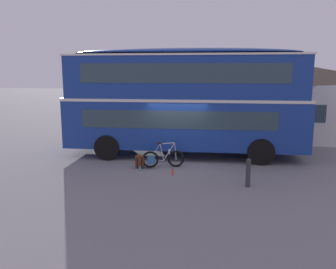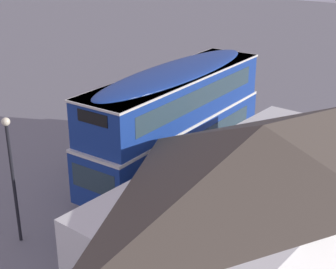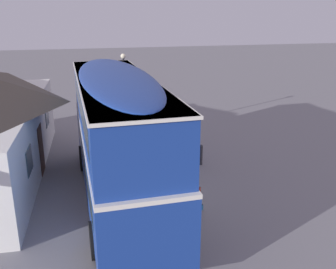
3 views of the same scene
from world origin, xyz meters
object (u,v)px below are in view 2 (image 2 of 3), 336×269
(touring_bicycle, at_px, (148,148))
(backpack_on_ground, at_px, (156,143))
(double_decker_bus, at_px, (176,116))
(water_bottle_red_squeeze, at_px, (126,152))
(kerb_bollard, at_px, (71,158))
(water_bottle_blue_sports, at_px, (148,145))
(street_lamp, at_px, (12,167))

(touring_bicycle, height_order, backpack_on_ground, touring_bicycle)
(double_decker_bus, bearing_deg, water_bottle_red_squeeze, -92.40)
(backpack_on_ground, relative_size, kerb_bollard, 0.56)
(double_decker_bus, xyz_separation_m, touring_bicycle, (-0.69, -2.12, -2.27))
(water_bottle_blue_sports, bearing_deg, kerb_bollard, -17.72)
(street_lamp, xyz_separation_m, kerb_bollard, (-5.06, -2.76, -2.33))
(street_lamp, bearing_deg, double_decker_bus, 170.80)
(touring_bicycle, xyz_separation_m, water_bottle_blue_sports, (-0.76, -0.60, -0.27))
(touring_bicycle, relative_size, water_bottle_red_squeeze, 7.02)
(water_bottle_red_squeeze, relative_size, street_lamp, 0.05)
(touring_bicycle, bearing_deg, backpack_on_ground, -167.88)
(touring_bicycle, bearing_deg, water_bottle_red_squeeze, -59.42)
(double_decker_bus, xyz_separation_m, water_bottle_red_squeeze, (-0.13, -3.07, -2.53))
(double_decker_bus, distance_m, touring_bicycle, 3.18)
(touring_bicycle, bearing_deg, double_decker_bus, 72.05)
(water_bottle_red_squeeze, distance_m, kerb_bollard, 2.85)
(touring_bicycle, distance_m, backpack_on_ground, 0.88)
(water_bottle_red_squeeze, distance_m, street_lamp, 8.39)
(water_bottle_red_squeeze, bearing_deg, street_lamp, 13.40)
(water_bottle_red_squeeze, height_order, water_bottle_blue_sports, water_bottle_red_squeeze)
(touring_bicycle, bearing_deg, water_bottle_blue_sports, -141.77)
(backpack_on_ground, height_order, water_bottle_blue_sports, backpack_on_ground)
(water_bottle_blue_sports, relative_size, street_lamp, 0.05)
(water_bottle_red_squeeze, height_order, street_lamp, street_lamp)
(backpack_on_ground, relative_size, water_bottle_blue_sports, 2.54)
(kerb_bollard, bearing_deg, street_lamp, 28.64)
(touring_bicycle, height_order, water_bottle_blue_sports, touring_bicycle)
(street_lamp, bearing_deg, water_bottle_red_squeeze, -166.60)
(kerb_bollard, bearing_deg, touring_bicycle, 149.89)
(double_decker_bus, bearing_deg, street_lamp, -9.20)
(double_decker_bus, xyz_separation_m, street_lamp, (7.59, -1.23, 0.18))
(double_decker_bus, height_order, kerb_bollard, double_decker_bus)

